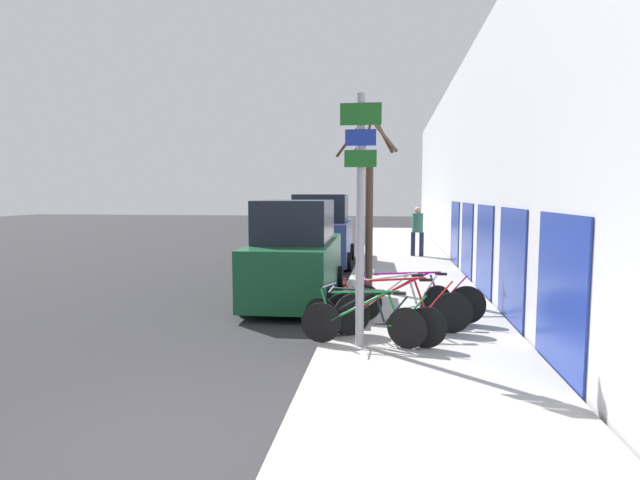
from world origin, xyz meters
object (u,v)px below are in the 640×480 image
bicycle_0 (372,321)px  bicycle_2 (398,310)px  bicycle_3 (396,306)px  pedestrian_near (417,228)px  signpost (360,212)px  bicycle_4 (414,300)px  parked_car_1 (322,233)px  parked_car_0 (296,256)px  bicycle_1 (362,318)px  street_tree (369,203)px

bicycle_0 → bicycle_2: 0.79m
bicycle_3 → pedestrian_near: size_ratio=1.11×
signpost → bicycle_0: 1.67m
signpost → bicycle_0: bearing=13.1°
bicycle_4 → parked_car_1: size_ratio=0.55×
bicycle_2 → parked_car_0: size_ratio=0.54×
bicycle_0 → bicycle_4: 1.61m
bicycle_2 → bicycle_4: bicycle_2 is taller
bicycle_1 → bicycle_4: (0.86, 1.27, 0.03)m
pedestrian_near → street_tree: size_ratio=0.43×
bicycle_1 → parked_car_0: bearing=47.8°
signpost → bicycle_2: (0.59, 0.73, -1.62)m
bicycle_3 → parked_car_0: parked_car_0 is taller
bicycle_0 → street_tree: (-0.24, 4.40, 1.70)m
bicycle_2 → bicycle_4: 0.82m
street_tree → parked_car_1: bearing=109.4°
signpost → bicycle_4: (0.89, 1.50, -1.63)m
parked_car_0 → signpost: bearing=-67.4°
bicycle_2 → street_tree: size_ratio=0.57×
parked_car_1 → bicycle_2: bearing=-76.6°
bicycle_1 → bicycle_4: bearing=-12.0°
street_tree → pedestrian_near: bearing=77.3°
bicycle_1 → street_tree: size_ratio=0.45×
bicycle_1 → parked_car_0: 3.92m
parked_car_0 → pedestrian_near: 8.19m
bicycle_2 → bicycle_3: (-0.03, 0.27, -0.00)m
bicycle_0 → street_tree: street_tree is taller
parked_car_1 → street_tree: size_ratio=1.07×
parked_car_0 → street_tree: size_ratio=1.06×
signpost → pedestrian_near: bearing=82.5°
bicycle_1 → parked_car_0: size_ratio=0.43×
signpost → parked_car_0: signpost is taller
parked_car_0 → parked_car_1: parked_car_1 is taller
bicycle_3 → bicycle_4: 0.59m
bicycle_0 → bicycle_3: 1.03m
pedestrian_near → street_tree: 7.07m
bicycle_3 → pedestrian_near: bearing=-38.3°
bicycle_2 → pedestrian_near: size_ratio=1.34×
bicycle_3 → bicycle_0: bearing=126.0°
signpost → pedestrian_near: (1.49, 11.28, -0.97)m
pedestrian_near → parked_car_0: bearing=-100.1°
signpost → bicycle_2: size_ratio=1.54×
bicycle_3 → parked_car_1: 8.88m
signpost → bicycle_0: signpost is taller
signpost → street_tree: size_ratio=0.88×
bicycle_0 → parked_car_0: (-1.85, 3.67, 0.51)m
bicycle_3 → bicycle_4: bicycle_3 is taller
parked_car_1 → street_tree: 5.51m
bicycle_3 → signpost: bearing=117.7°
signpost → parked_car_0: 4.23m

